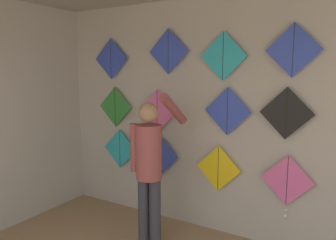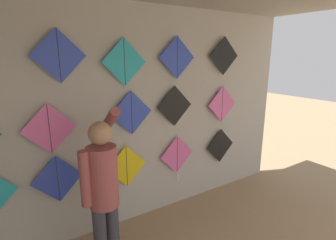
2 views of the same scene
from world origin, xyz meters
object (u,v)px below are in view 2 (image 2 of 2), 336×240
at_px(shopkeeper, 103,187).
at_px(kite_8, 175,106).
at_px(kite_4, 220,146).
at_px(kite_11, 59,56).
at_px(kite_2, 127,166).
at_px(kite_1, 58,179).
at_px(kite_3, 177,156).
at_px(kite_9, 222,104).
at_px(kite_12, 124,62).
at_px(kite_14, 224,56).
at_px(kite_7, 132,113).
at_px(kite_6, 49,129).
at_px(kite_13, 177,58).

distance_m(shopkeeper, kite_8, 1.53).
bearing_deg(kite_4, kite_11, 180.00).
bearing_deg(kite_2, kite_4, 0.00).
distance_m(kite_1, kite_2, 0.83).
relative_size(shopkeeper, kite_8, 3.12).
bearing_deg(kite_3, kite_9, 0.05).
distance_m(kite_9, kite_12, 1.72).
distance_m(kite_2, kite_8, 1.02).
bearing_deg(kite_2, shopkeeper, -128.39).
relative_size(kite_1, kite_11, 1.00).
bearing_deg(kite_11, kite_8, 0.00).
xyz_separation_m(kite_1, kite_14, (2.43, 0.00, 1.32)).
height_order(kite_8, kite_12, kite_12).
xyz_separation_m(kite_4, kite_9, (-0.01, 0.00, 0.68)).
xyz_separation_m(shopkeeper, kite_7, (0.62, 0.67, 0.52)).
bearing_deg(kite_14, kite_9, 0.00).
relative_size(kite_9, kite_14, 1.00).
bearing_deg(kite_2, kite_9, 0.00).
relative_size(kite_7, kite_12, 1.00).
relative_size(kite_2, kite_3, 0.80).
height_order(shopkeeper, kite_6, shopkeeper).
xyz_separation_m(kite_1, kite_6, (-0.03, 0.00, 0.58)).
height_order(shopkeeper, kite_11, kite_11).
xyz_separation_m(kite_7, kite_14, (1.52, 0.00, 0.68)).
relative_size(kite_7, kite_11, 1.00).
height_order(kite_9, kite_13, kite_13).
height_order(kite_3, kite_12, kite_12).
xyz_separation_m(kite_2, kite_12, (0.03, 0.00, 1.30)).
relative_size(shopkeeper, kite_2, 3.12).
distance_m(kite_11, kite_14, 2.30).
xyz_separation_m(kite_6, kite_8, (1.59, 0.00, 0.08)).
bearing_deg(kite_12, kite_8, 0.00).
bearing_deg(kite_13, kite_3, -2.82).
height_order(kite_2, kite_3, kite_2).
relative_size(kite_6, kite_7, 1.00).
height_order(kite_8, kite_9, kite_8).
xyz_separation_m(kite_1, kite_8, (1.56, 0.00, 0.66)).
bearing_deg(kite_3, kite_2, 179.95).
xyz_separation_m(kite_7, kite_12, (-0.07, 0.00, 0.61)).
distance_m(shopkeeper, kite_11, 1.39).
relative_size(kite_6, kite_13, 1.00).
bearing_deg(shopkeeper, kite_2, 43.32).
distance_m(kite_3, kite_9, 1.08).
bearing_deg(kite_13, kite_11, 180.00).
relative_size(kite_3, kite_4, 1.25).
height_order(kite_7, kite_13, kite_13).
distance_m(kite_7, kite_13, 0.94).
distance_m(kite_6, kite_11, 0.76).
xyz_separation_m(kite_1, kite_11, (0.14, 0.00, 1.33)).
bearing_deg(kite_1, kite_11, 0.00).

